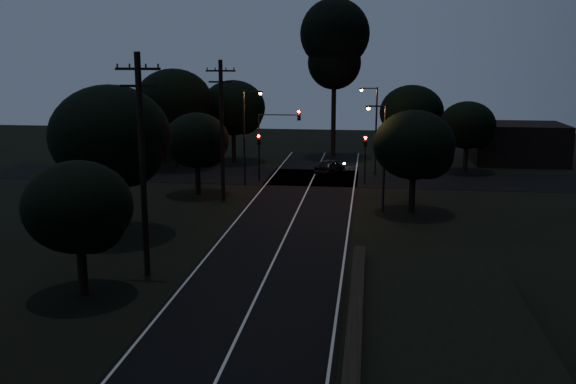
# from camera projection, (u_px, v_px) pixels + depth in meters

# --- Properties ---
(road_surface) EXTENTS (60.00, 70.00, 0.03)m
(road_surface) POSITION_uv_depth(u_px,v_px,m) (300.00, 205.00, 47.25)
(road_surface) COLOR black
(road_surface) RESTS_ON ground
(utility_pole_mid) EXTENTS (2.20, 0.30, 11.00)m
(utility_pole_mid) POSITION_uv_depth(u_px,v_px,m) (142.00, 162.00, 31.16)
(utility_pole_mid) COLOR black
(utility_pole_mid) RESTS_ON ground
(utility_pole_far) EXTENTS (2.20, 0.30, 10.50)m
(utility_pole_far) POSITION_uv_depth(u_px,v_px,m) (222.00, 128.00, 47.70)
(utility_pole_far) COLOR black
(utility_pole_far) RESTS_ON ground
(tree_left_b) EXTENTS (4.92, 4.92, 6.25)m
(tree_left_b) POSITION_uv_depth(u_px,v_px,m) (81.00, 210.00, 28.74)
(tree_left_b) COLOR black
(tree_left_b) RESTS_ON ground
(tree_left_c) EXTENTS (7.24, 7.24, 9.15)m
(tree_left_c) POSITION_uv_depth(u_px,v_px,m) (114.00, 139.00, 38.30)
(tree_left_c) COLOR black
(tree_left_c) RESTS_ON ground
(tree_left_d) EXTENTS (5.09, 5.09, 6.45)m
(tree_left_d) POSITION_uv_depth(u_px,v_px,m) (199.00, 142.00, 50.10)
(tree_left_d) COLOR black
(tree_left_d) RESTS_ON ground
(tree_far_nw) EXTENTS (6.59, 6.59, 8.35)m
(tree_far_nw) POSITION_uv_depth(u_px,v_px,m) (235.00, 109.00, 65.39)
(tree_far_nw) COLOR black
(tree_far_nw) RESTS_ON ground
(tree_far_w) EXTENTS (7.51, 7.51, 9.57)m
(tree_far_w) POSITION_uv_depth(u_px,v_px,m) (176.00, 104.00, 61.94)
(tree_far_w) COLOR black
(tree_far_w) RESTS_ON ground
(tree_far_ne) EXTENTS (6.30, 6.30, 7.97)m
(tree_far_ne) POSITION_uv_depth(u_px,v_px,m) (414.00, 114.00, 63.21)
(tree_far_ne) COLOR black
(tree_far_ne) RESTS_ON ground
(tree_far_e) EXTENTS (5.22, 5.22, 6.63)m
(tree_far_e) POSITION_uv_depth(u_px,v_px,m) (469.00, 126.00, 59.89)
(tree_far_e) COLOR black
(tree_far_e) RESTS_ON ground
(tree_right_a) EXTENTS (5.64, 5.64, 7.17)m
(tree_right_a) POSITION_uv_depth(u_px,v_px,m) (417.00, 147.00, 44.06)
(tree_right_a) COLOR black
(tree_right_a) RESTS_ON ground
(tall_pine) EXTENTS (7.35, 7.35, 16.71)m
(tall_pine) POSITION_uv_depth(u_px,v_px,m) (335.00, 43.00, 67.76)
(tall_pine) COLOR black
(tall_pine) RESTS_ON ground
(building_left) EXTENTS (10.00, 8.00, 4.40)m
(building_left) POSITION_uv_depth(u_px,v_px,m) (138.00, 136.00, 69.53)
(building_left) COLOR black
(building_left) RESTS_ON ground
(building_right) EXTENTS (9.00, 7.00, 4.00)m
(building_right) POSITION_uv_depth(u_px,v_px,m) (518.00, 143.00, 65.56)
(building_right) COLOR black
(building_right) RESTS_ON ground
(signal_left) EXTENTS (0.28, 0.35, 4.10)m
(signal_left) POSITION_uv_depth(u_px,v_px,m) (259.00, 149.00, 55.83)
(signal_left) COLOR black
(signal_left) RESTS_ON ground
(signal_right) EXTENTS (0.28, 0.35, 4.10)m
(signal_right) POSITION_uv_depth(u_px,v_px,m) (365.00, 151.00, 54.68)
(signal_right) COLOR black
(signal_right) RESTS_ON ground
(signal_mast) EXTENTS (3.70, 0.35, 6.25)m
(signal_mast) POSITION_uv_depth(u_px,v_px,m) (278.00, 132.00, 55.31)
(signal_mast) COLOR black
(signal_mast) RESTS_ON ground
(streetlight_a) EXTENTS (1.66, 0.26, 8.00)m
(streetlight_a) POSITION_uv_depth(u_px,v_px,m) (246.00, 131.00, 53.61)
(streetlight_a) COLOR black
(streetlight_a) RESTS_ON ground
(streetlight_b) EXTENTS (1.66, 0.26, 8.00)m
(streetlight_b) POSITION_uv_depth(u_px,v_px,m) (374.00, 125.00, 58.11)
(streetlight_b) COLOR black
(streetlight_b) RESTS_ON ground
(streetlight_c) EXTENTS (1.46, 0.26, 7.50)m
(streetlight_c) POSITION_uv_depth(u_px,v_px,m) (382.00, 150.00, 44.53)
(streetlight_c) COLOR black
(streetlight_c) RESTS_ON ground
(car) EXTENTS (3.01, 4.36, 1.38)m
(car) POSITION_uv_depth(u_px,v_px,m) (330.00, 166.00, 59.67)
(car) COLOR black
(car) RESTS_ON ground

